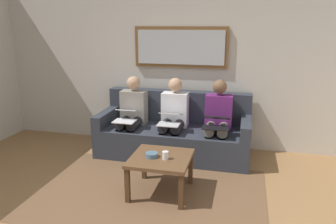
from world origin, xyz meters
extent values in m
cube|color=beige|center=(0.00, -2.60, 1.30)|extent=(6.00, 0.12, 2.60)
cube|color=brown|center=(0.00, -0.85, 0.00)|extent=(2.60, 1.80, 0.01)
cube|color=#2D333D|center=(0.00, -2.05, 0.21)|extent=(2.20, 0.90, 0.42)
cube|color=#2D333D|center=(0.00, -2.40, 0.66)|extent=(2.20, 0.20, 0.48)
cube|color=#2D333D|center=(-1.03, -2.05, 0.52)|extent=(0.14, 0.90, 0.20)
cube|color=#2D333D|center=(1.03, -2.05, 0.52)|extent=(0.14, 0.90, 0.20)
cube|color=brown|center=(0.00, -2.51, 1.55)|extent=(1.43, 0.04, 0.61)
cube|color=#B2B7BC|center=(0.00, -2.48, 1.55)|extent=(1.33, 0.01, 0.51)
cube|color=brown|center=(-0.11, -0.90, 0.42)|extent=(0.67, 0.67, 0.04)
cube|color=#4C331E|center=(-0.40, -0.60, 0.20)|extent=(0.05, 0.05, 0.40)
cube|color=#4C331E|center=(0.19, -0.60, 0.20)|extent=(0.05, 0.05, 0.40)
cube|color=#4C331E|center=(-0.40, -1.20, 0.20)|extent=(0.05, 0.05, 0.40)
cube|color=#4C331E|center=(0.19, -1.20, 0.20)|extent=(0.05, 0.05, 0.40)
cylinder|color=silver|center=(-0.18, -0.85, 0.49)|extent=(0.07, 0.07, 0.09)
cylinder|color=slate|center=(-0.01, -0.87, 0.47)|extent=(0.14, 0.14, 0.05)
cube|color=#66236B|center=(-0.64, -2.15, 0.67)|extent=(0.38, 0.22, 0.50)
sphere|color=brown|center=(-0.64, -2.15, 1.04)|extent=(0.20, 0.20, 0.20)
cylinder|color=gray|center=(-0.73, -1.94, 0.49)|extent=(0.14, 0.42, 0.14)
cylinder|color=gray|center=(-0.55, -1.94, 0.49)|extent=(0.14, 0.42, 0.14)
cylinder|color=gray|center=(-0.73, -1.73, 0.21)|extent=(0.11, 0.11, 0.42)
cylinder|color=gray|center=(-0.55, -1.73, 0.21)|extent=(0.11, 0.11, 0.42)
cube|color=black|center=(-0.64, -1.73, 0.57)|extent=(0.35, 0.20, 0.01)
cube|color=black|center=(-0.64, -1.87, 0.66)|extent=(0.35, 0.19, 0.09)
cube|color=#A5C6EA|center=(-0.64, -1.87, 0.67)|extent=(0.32, 0.16, 0.07)
cube|color=silver|center=(0.00, -2.15, 0.67)|extent=(0.38, 0.22, 0.50)
sphere|color=tan|center=(0.00, -2.15, 1.04)|extent=(0.20, 0.20, 0.20)
cylinder|color=#232328|center=(-0.09, -1.94, 0.49)|extent=(0.14, 0.42, 0.14)
cylinder|color=#232328|center=(0.09, -1.94, 0.49)|extent=(0.14, 0.42, 0.14)
cylinder|color=#232328|center=(-0.09, -1.73, 0.21)|extent=(0.11, 0.11, 0.42)
cylinder|color=#232328|center=(0.09, -1.73, 0.21)|extent=(0.11, 0.11, 0.42)
cube|color=silver|center=(0.00, -1.73, 0.57)|extent=(0.30, 0.22, 0.01)
cube|color=silver|center=(0.00, -1.87, 0.68)|extent=(0.30, 0.22, 0.07)
cube|color=#A5C6EA|center=(0.00, -1.87, 0.68)|extent=(0.27, 0.19, 0.06)
cube|color=gray|center=(0.64, -2.15, 0.67)|extent=(0.38, 0.22, 0.50)
sphere|color=tan|center=(0.64, -2.15, 1.04)|extent=(0.20, 0.20, 0.20)
cylinder|color=#232328|center=(0.55, -1.94, 0.49)|extent=(0.14, 0.42, 0.14)
cylinder|color=#232328|center=(0.73, -1.94, 0.49)|extent=(0.14, 0.42, 0.14)
cylinder|color=#232328|center=(0.55, -1.73, 0.21)|extent=(0.11, 0.11, 0.42)
cylinder|color=#232328|center=(0.73, -1.73, 0.21)|extent=(0.11, 0.11, 0.42)
cube|color=white|center=(0.64, -1.73, 0.57)|extent=(0.30, 0.23, 0.01)
cube|color=white|center=(0.64, -1.88, 0.68)|extent=(0.30, 0.22, 0.08)
cube|color=#A5C6EA|center=(0.64, -1.88, 0.69)|extent=(0.27, 0.20, 0.06)
camera|label=1|loc=(-1.00, 2.41, 1.91)|focal=35.00mm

